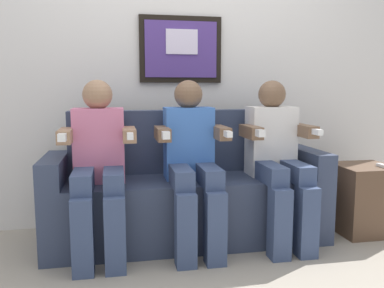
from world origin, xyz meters
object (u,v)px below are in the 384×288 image
person_on_left (99,161)px  person_on_right (277,155)px  person_in_middle (192,158)px  couch (187,195)px  side_table_right (363,199)px  spare_remote_on_table (384,166)px

person_on_left → person_on_right: size_ratio=1.00×
person_on_left → person_in_middle: bearing=0.0°
person_in_middle → person_on_left: bearing=180.0°
couch → person_on_right: 0.68m
couch → person_on_left: bearing=-164.2°
side_table_right → person_on_right: bearing=-175.0°
person_on_left → side_table_right: size_ratio=2.22×
couch → side_table_right: couch is taller
couch → spare_remote_on_table: (1.38, -0.20, 0.20)m
person_in_middle → spare_remote_on_table: person_in_middle is taller
couch → spare_remote_on_table: couch is taller
couch → person_on_right: (0.59, -0.17, 0.29)m
couch → person_on_right: size_ratio=1.71×
side_table_right → spare_remote_on_table: 0.29m
couch → person_in_middle: 0.34m
side_table_right → person_in_middle: bearing=-177.3°
person_on_left → spare_remote_on_table: (1.97, -0.03, -0.10)m
person_on_left → person_on_right: 1.18m
side_table_right → spare_remote_on_table: (0.08, -0.10, 0.26)m
couch → person_on_left: person_on_left is taller
couch → person_in_middle: person_in_middle is taller
couch → side_table_right: (1.30, -0.11, -0.06)m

